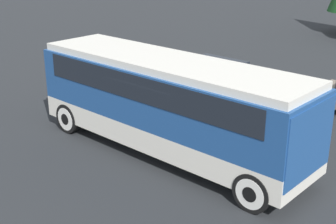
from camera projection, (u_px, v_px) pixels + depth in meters
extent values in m
plane|color=#26282B|center=(168.00, 152.00, 14.86)|extent=(120.00, 120.00, 0.00)
cube|color=silver|center=(168.00, 129.00, 14.59)|extent=(9.32, 2.44, 0.71)
cube|color=navy|center=(168.00, 93.00, 14.17)|extent=(9.32, 2.44, 1.66)
cube|color=black|center=(168.00, 80.00, 14.03)|extent=(8.21, 2.48, 0.75)
cube|color=silver|center=(168.00, 63.00, 13.84)|extent=(9.14, 2.25, 0.22)
cube|color=navy|center=(304.00, 141.00, 11.41)|extent=(0.36, 2.34, 1.90)
cylinder|color=black|center=(253.00, 192.00, 11.50)|extent=(1.04, 0.28, 1.04)
cylinder|color=silver|center=(253.00, 192.00, 11.50)|extent=(0.81, 0.30, 0.81)
cylinder|color=black|center=(253.00, 192.00, 11.50)|extent=(0.40, 0.32, 0.40)
cylinder|color=black|center=(296.00, 162.00, 13.04)|extent=(1.04, 0.28, 1.04)
cylinder|color=silver|center=(296.00, 162.00, 13.04)|extent=(0.81, 0.30, 0.81)
cylinder|color=black|center=(296.00, 162.00, 13.04)|extent=(0.40, 0.32, 0.40)
cylinder|color=black|center=(68.00, 118.00, 16.23)|extent=(1.04, 0.28, 1.04)
cylinder|color=silver|center=(68.00, 118.00, 16.23)|extent=(0.81, 0.30, 0.81)
cylinder|color=black|center=(68.00, 118.00, 16.23)|extent=(0.40, 0.32, 0.40)
cylinder|color=black|center=(116.00, 103.00, 17.77)|extent=(1.04, 0.28, 1.04)
cylinder|color=silver|center=(116.00, 103.00, 17.77)|extent=(0.81, 0.30, 0.81)
cylinder|color=black|center=(116.00, 103.00, 17.77)|extent=(0.40, 0.32, 0.40)
cube|color=navy|center=(218.00, 82.00, 20.26)|extent=(4.54, 1.89, 0.63)
cube|color=black|center=(215.00, 67.00, 20.16)|extent=(2.36, 1.70, 0.58)
cylinder|color=black|center=(242.00, 101.00, 18.60)|extent=(0.64, 0.22, 0.64)
cylinder|color=black|center=(242.00, 101.00, 18.60)|extent=(0.24, 0.26, 0.24)
cylinder|color=black|center=(265.00, 91.00, 19.79)|extent=(0.64, 0.22, 0.64)
cylinder|color=black|center=(265.00, 91.00, 19.79)|extent=(0.24, 0.26, 0.24)
cylinder|color=black|center=(174.00, 83.00, 20.89)|extent=(0.64, 0.22, 0.64)
cylinder|color=black|center=(174.00, 83.00, 20.89)|extent=(0.24, 0.26, 0.24)
cylinder|color=black|center=(198.00, 75.00, 22.08)|extent=(0.64, 0.22, 0.64)
cylinder|color=black|center=(198.00, 75.00, 22.08)|extent=(0.24, 0.26, 0.24)
cylinder|color=black|center=(323.00, 104.00, 18.19)|extent=(0.66, 0.22, 0.66)
cylinder|color=black|center=(323.00, 104.00, 18.19)|extent=(0.25, 0.26, 0.25)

